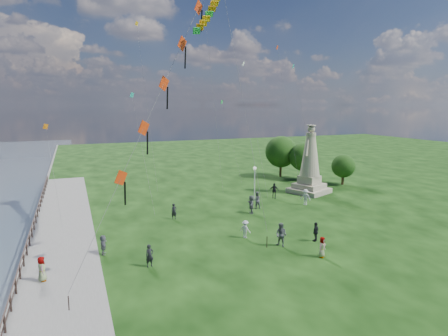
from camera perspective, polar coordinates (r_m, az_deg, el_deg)
name	(u,v)px	position (r m, az deg, el deg)	size (l,w,h in m)	color
waterfront	(45,250)	(31.90, -25.67, -11.26)	(200.00, 200.00, 1.51)	#333F4D
statue	(310,168)	(47.17, 12.94, 0.06)	(5.38, 5.38, 8.39)	tan
lamppost	(255,176)	(42.40, 4.69, -1.25)	(0.36, 0.36, 3.92)	silver
tree_row	(297,155)	(55.82, 11.13, 1.88)	(8.92, 12.08, 6.19)	#382314
person_0	(150,256)	(26.28, -11.27, -12.97)	(0.56, 0.37, 1.55)	black
person_1	(281,235)	(29.47, 8.71, -10.04)	(0.91, 0.56, 1.86)	#595960
person_2	(245,229)	(31.09, 3.26, -9.28)	(0.94, 0.49, 1.46)	silver
person_3	(316,232)	(31.14, 13.80, -9.41)	(0.92, 0.47, 1.58)	black
person_4	(322,247)	(28.20, 14.71, -11.57)	(0.73, 0.45, 1.49)	#595960
person_5	(103,245)	(29.14, -17.92, -11.06)	(1.35, 0.58, 1.46)	#595960
person_6	(174,211)	(36.22, -7.62, -6.56)	(0.55, 0.36, 1.51)	black
person_7	(257,200)	(39.57, 4.99, -4.89)	(0.88, 0.54, 1.81)	#595960
person_8	(305,197)	(41.82, 12.30, -4.35)	(1.12, 0.58, 1.73)	silver
person_9	(274,191)	(44.14, 7.63, -3.42)	(1.06, 0.54, 1.81)	black
person_10	(42,270)	(26.21, -25.99, -13.85)	(0.76, 0.47, 1.55)	#595960
person_11	(251,204)	(37.85, 4.18, -5.54)	(1.70, 0.73, 1.83)	#595960
red_kite_train	(172,69)	(26.47, -7.96, 14.66)	(12.09, 9.35, 21.19)	black
small_kites	(208,84)	(46.82, -2.52, 12.70)	(31.16, 16.97, 27.52)	teal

